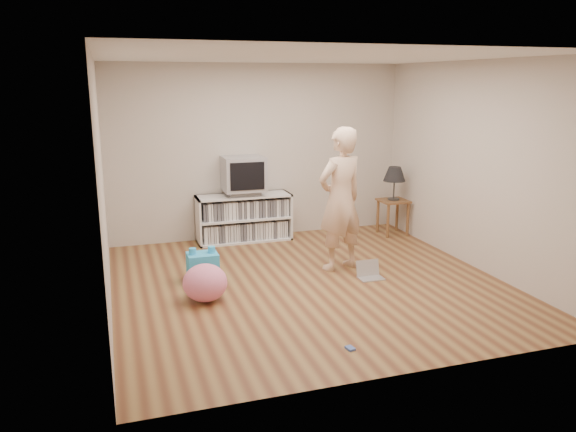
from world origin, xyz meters
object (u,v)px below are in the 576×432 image
Objects in this scene: side_table at (393,208)px; person at (340,200)px; laptop at (369,273)px; plush_blue at (203,267)px; media_unit at (244,218)px; dvd_deck at (243,193)px; table_lamp at (395,175)px; crt_tv at (243,173)px; plush_pink at (205,283)px.

person is (-1.44, -1.27, 0.49)m from side_table.
laptop is 0.72× the size of plush_blue.
dvd_deck is (-0.00, -0.02, 0.39)m from media_unit.
person is (-1.44, -1.27, -0.04)m from table_lamp.
person is (0.85, -1.64, 0.17)m from dvd_deck.
plush_blue is at bearing -19.68° from person.
dvd_deck is at bearing -90.00° from media_unit.
media_unit reaches higher than side_table.
dvd_deck is at bearing 60.22° from plush_blue.
person is at bearing 117.20° from laptop.
crt_tv is 2.32m from table_lamp.
side_table is 1.13× the size of plush_pink.
side_table is at bearing -9.10° from crt_tv.
plush_blue is (-0.88, -1.55, -0.84)m from crt_tv.
media_unit is 4.67× the size of laptop.
plush_pink is at bearing -113.77° from crt_tv.
plush_blue is at bearing 82.82° from plush_pink.
laptop is at bearing -125.59° from side_table.
media_unit is 2.32m from side_table.
plush_blue is (-1.73, 0.08, -0.73)m from person.
dvd_deck reaches higher than plush_pink.
person reaches higher than table_lamp.
crt_tv is 2.40m from side_table.
table_lamp reaches higher than dvd_deck.
dvd_deck is 1.50× the size of laptop.
crt_tv reaches higher than dvd_deck.
dvd_deck reaches higher than side_table.
plush_pink is at bearing -113.59° from media_unit.
side_table is 1.32× the size of plush_blue.
table_lamp is 3.80m from plush_pink.
plush_blue reaches higher than plush_pink.
side_table is 1.98m from person.
crt_tv is 1.97m from plush_blue.
laptop is (-1.22, -1.70, -0.36)m from side_table.
dvd_deck is at bearing -79.48° from person.
side_table is (2.29, -0.37, -0.32)m from dvd_deck.
table_lamp is (2.29, -0.39, 0.59)m from media_unit.
dvd_deck is 1.87m from plush_blue.
side_table is 1.07× the size of table_lamp.
person reaches higher than side_table.
crt_tv reaches higher than plush_pink.
person is at bearing -138.60° from table_lamp.
side_table is at bearing 54.87° from laptop.
table_lamp is at bearing 20.31° from plush_blue.
laptop is (1.07, -2.07, -0.68)m from dvd_deck.
person reaches higher than dvd_deck.
dvd_deck reaches higher than laptop.
dvd_deck is at bearing 170.82° from side_table.
crt_tv is 1.24× the size of plush_pink.
dvd_deck is at bearing 170.82° from table_lamp.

